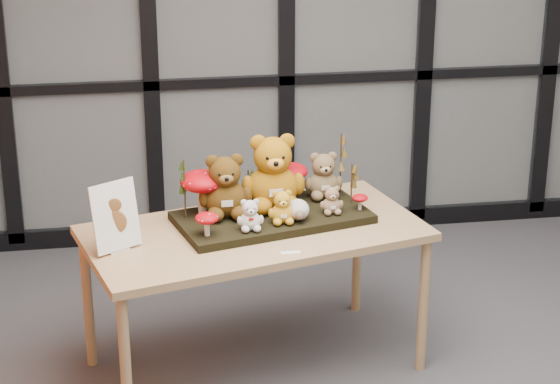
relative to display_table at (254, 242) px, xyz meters
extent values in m
plane|color=beige|center=(0.89, 1.72, 0.71)|extent=(5.00, 0.00, 5.00)
cube|color=#2D383F|center=(0.89, 1.69, 0.71)|extent=(4.90, 0.02, 2.70)
cube|color=black|center=(0.89, 1.69, -0.63)|extent=(4.90, 0.06, 0.12)
cube|color=black|center=(0.89, 1.69, 0.36)|extent=(4.90, 0.06, 0.06)
cube|color=black|center=(-0.41, 1.69, 0.71)|extent=(0.10, 0.06, 2.70)
cube|color=black|center=(0.44, 1.69, 0.71)|extent=(0.10, 0.06, 2.70)
cube|color=black|center=(1.34, 1.69, 0.71)|extent=(0.10, 0.06, 2.70)
cube|color=black|center=(2.19, 1.69, 0.71)|extent=(0.10, 0.06, 2.70)
cube|color=tan|center=(0.00, 0.00, 0.05)|extent=(1.76, 1.18, 0.04)
cylinder|color=tan|center=(-0.64, -0.53, -0.33)|extent=(0.05, 0.05, 0.72)
cylinder|color=tan|center=(-0.82, 0.15, -0.33)|extent=(0.05, 0.05, 0.72)
cylinder|color=tan|center=(0.82, -0.15, -0.33)|extent=(0.05, 0.05, 0.72)
cylinder|color=tan|center=(0.64, 0.53, -0.33)|extent=(0.05, 0.05, 0.72)
cube|color=black|center=(0.10, 0.09, 0.09)|extent=(1.01, 0.68, 0.04)
cube|color=silver|center=(-0.65, -0.15, 0.07)|extent=(0.12, 0.10, 0.01)
cube|color=white|center=(-0.65, -0.15, 0.24)|extent=(0.23, 0.17, 0.32)
ellipsoid|color=brown|center=(-0.65, -0.15, 0.21)|extent=(0.10, 0.01, 0.12)
ellipsoid|color=brown|center=(-0.65, -0.15, 0.29)|extent=(0.06, 0.01, 0.06)
cube|color=white|center=(0.13, -0.30, 0.07)|extent=(0.09, 0.03, 0.00)
camera|label=1|loc=(-0.59, -4.47, 1.97)|focal=65.00mm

